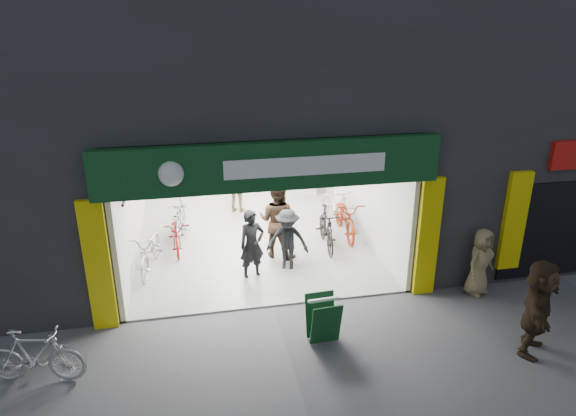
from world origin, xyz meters
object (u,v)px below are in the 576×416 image
object	(u,v)px
bike_right_front	(326,229)
pedestrian_near	(480,262)
parked_bike	(35,356)
bike_left_front	(150,250)
sandwich_board	(323,318)

from	to	relation	value
bike_right_front	pedestrian_near	bearing A→B (deg)	-42.11
bike_right_front	parked_bike	bearing A→B (deg)	-141.55
bike_right_front	parked_bike	size ratio (longest dim) A/B	1.10
bike_left_front	sandwich_board	size ratio (longest dim) A/B	2.19
bike_right_front	pedestrian_near	world-z (taller)	pedestrian_near
parked_bike	pedestrian_near	xyz separation A→B (m)	(8.52, 1.14, 0.26)
bike_left_front	pedestrian_near	distance (m)	7.32
pedestrian_near	sandwich_board	world-z (taller)	pedestrian_near
bike_right_front	parked_bike	xyz separation A→B (m)	(-5.94, -3.92, -0.05)
bike_right_front	pedestrian_near	xyz separation A→B (m)	(2.58, -2.78, 0.21)
bike_left_front	pedestrian_near	xyz separation A→B (m)	(6.88, -2.48, 0.25)
pedestrian_near	bike_left_front	bearing A→B (deg)	134.71
bike_left_front	pedestrian_near	world-z (taller)	pedestrian_near
bike_left_front	parked_bike	bearing A→B (deg)	-105.35
bike_left_front	bike_right_front	bearing A→B (deg)	13.05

